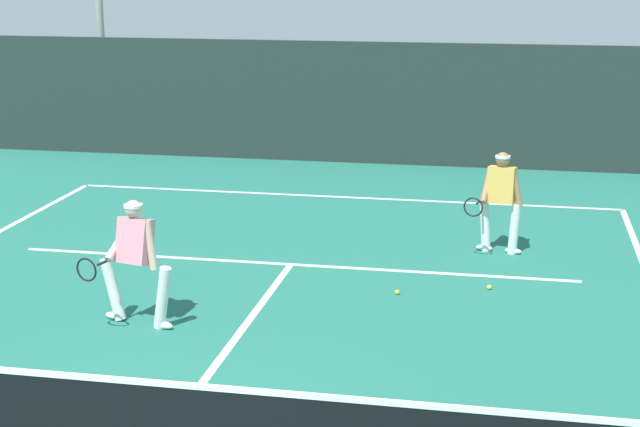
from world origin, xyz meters
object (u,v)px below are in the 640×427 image
Objects in this scene: tennis_ball at (397,292)px; tennis_ball_extra at (489,287)px; player_far at (500,198)px; player_near at (135,257)px.

tennis_ball and tennis_ball_extra have the same top height.
player_far is 2.73m from tennis_ball.
player_far is 1.99m from tennis_ball_extra.
tennis_ball is at bearing -159.54° from tennis_ball_extra.
player_near is at bearing -150.34° from tennis_ball.
tennis_ball is at bearing -135.32° from player_near.
player_near is 23.99× the size of tennis_ball.
tennis_ball_extra is at bearing -137.81° from player_near.
player_near is at bearing 54.61° from player_far.
player_near is 23.99× the size of tennis_ball_extra.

